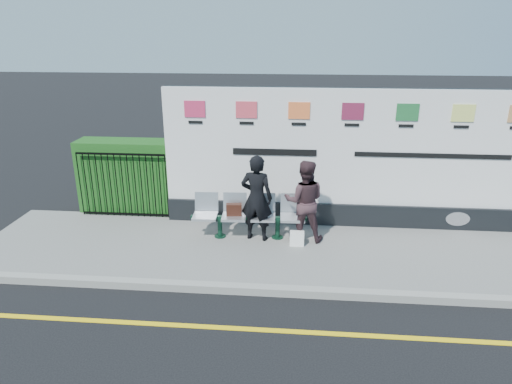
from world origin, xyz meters
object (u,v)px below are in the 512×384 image
Objects in this scene: billboard at (348,168)px; woman_left at (257,198)px; woman_right at (304,201)px; bench at (249,226)px.

woman_left is (-1.91, -0.94, -0.40)m from billboard.
bench is at bearing 0.88° from woman_right.
billboard is 4.68× the size of woman_right.
bench is 1.29m from woman_right.
bench is (-2.08, -0.89, -1.05)m from billboard.
billboard reaches higher than bench.
billboard is 2.50m from bench.
billboard is 4.42× the size of woman_left.
woman_left is at bearing -153.88° from billboard.
woman_right is at bearing -136.63° from billboard.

